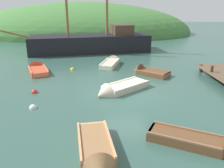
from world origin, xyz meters
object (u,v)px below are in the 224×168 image
Objects in this scene: rowboat_near_dock at (118,90)px; buoy_yellow at (73,70)px; rowboat_far at (37,70)px; buoy_white at (33,108)px; rowboat_portside at (147,73)px; sailing_ship at (91,45)px; rowboat_outer_right at (198,143)px; buoy_red at (34,93)px; rowboat_outer_left at (96,153)px; rowboat_center at (111,63)px.

buoy_yellow is at bearing -95.50° from rowboat_near_dock.
rowboat_far is (-6.20, 4.88, -0.00)m from rowboat_near_dock.
rowboat_portside is at bearing 39.26° from buoy_white.
rowboat_portside is at bearing 106.96° from sailing_ship.
buoy_red is (-7.78, 6.08, -0.13)m from rowboat_outer_right.
buoy_yellow is (-5.98, 1.57, -0.12)m from rowboat_portside.
rowboat_far reaches higher than rowboat_outer_left.
buoy_yellow is 0.95× the size of buoy_red.
rowboat_outer_right is 8.99× the size of buoy_white.
rowboat_outer_right is 8.20m from buoy_white.
rowboat_far is at bearing -76.64° from rowboat_near_dock.
buoy_white is at bearing 79.23° from rowboat_portside.
buoy_white is 1.01× the size of buoy_yellow.
rowboat_outer_right is 9.71m from rowboat_portside.
rowboat_near_dock is 7.89m from rowboat_far.
rowboat_portside is at bearing 25.14° from buoy_red.
rowboat_portside is at bearing -162.95° from rowboat_near_dock.
rowboat_portside is 6.18m from buoy_yellow.
buoy_white is 2.32m from buoy_red.
rowboat_far is at bearing 101.95° from buoy_red.
rowboat_outer_left is 13.36m from rowboat_center.
rowboat_portside reaches higher than buoy_red.
rowboat_outer_right is 1.16× the size of rowboat_portside.
rowboat_center is 9.97× the size of buoy_white.
rowboat_outer_left reaches higher than rowboat_center.
rowboat_near_dock is 6.88m from rowboat_center.
buoy_white is at bearing -13.39° from rowboat_near_dock.
rowboat_outer_left is 7.60m from buoy_red.
rowboat_outer_left reaches higher than buoy_yellow.
rowboat_center is 4.14m from rowboat_portside.
rowboat_near_dock is at bearing 95.47° from rowboat_portside.
rowboat_center is (1.15, 13.31, -0.00)m from rowboat_outer_left.
rowboat_outer_left is 12.34m from rowboat_far.
buoy_red reaches higher than buoy_white.
rowboat_near_dock is 5.19m from buoy_red.
rowboat_near_dock is 0.97× the size of rowboat_center.
rowboat_near_dock is 5.14m from buoy_white.
buoy_red is (-3.92, 6.51, -0.14)m from rowboat_outer_left.
sailing_ship reaches higher than rowboat_outer_left.
buoy_white is (-4.66, -2.18, -0.13)m from rowboat_near_dock.
buoy_yellow is at bearing 131.93° from rowboat_center.
rowboat_outer_left is 10.84m from rowboat_portside.
rowboat_center is at bearing -93.50° from rowboat_far.
rowboat_outer_left is 1.02× the size of rowboat_far.
rowboat_near_dock reaches higher than buoy_red.
rowboat_far is at bearing 32.40° from rowboat_portside.
sailing_ship is 4.73× the size of rowboat_outer_left.
buoy_red is (-5.08, -6.80, -0.13)m from rowboat_center.
sailing_ship reaches higher than rowboat_near_dock.
rowboat_outer_left is at bearing 40.45° from rowboat_near_dock.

